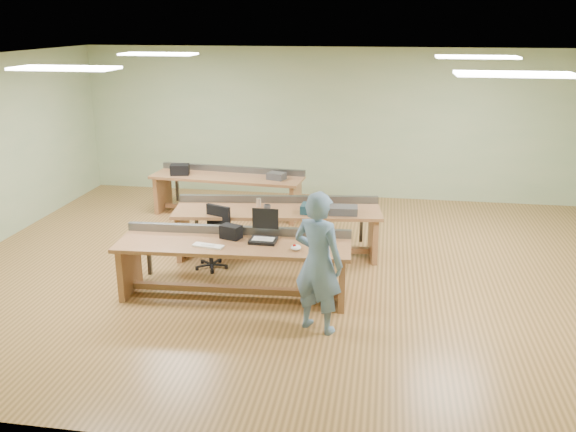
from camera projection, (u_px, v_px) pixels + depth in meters
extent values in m
plane|color=#9E6F3C|center=(296.00, 268.00, 9.00)|extent=(10.00, 10.00, 0.00)
plane|color=silver|center=(297.00, 60.00, 8.07)|extent=(10.00, 10.00, 0.00)
cube|color=#A6B689|center=(326.00, 124.00, 12.29)|extent=(10.00, 0.04, 3.00)
cube|color=#A6B689|center=(221.00, 288.00, 4.78)|extent=(10.00, 0.04, 3.00)
cube|color=white|center=(65.00, 68.00, 7.06)|extent=(1.20, 0.50, 0.03)
cube|color=white|center=(158.00, 54.00, 9.87)|extent=(1.20, 0.50, 0.03)
cube|color=white|center=(515.00, 74.00, 6.29)|extent=(1.20, 0.50, 0.03)
cube|color=white|center=(477.00, 57.00, 9.10)|extent=(1.20, 0.50, 0.03)
cube|color=#986840|center=(233.00, 245.00, 7.88)|extent=(3.08, 0.97, 0.05)
cube|color=#986840|center=(129.00, 267.00, 8.14)|extent=(0.12, 0.71, 0.70)
cube|color=#986840|center=(342.00, 277.00, 7.85)|extent=(0.12, 0.71, 0.70)
cube|color=#986840|center=(234.00, 289.00, 8.07)|extent=(2.74, 0.25, 0.08)
cube|color=#54575B|center=(238.00, 230.00, 8.20)|extent=(3.04, 0.24, 0.11)
cube|color=#986840|center=(277.00, 211.00, 9.28)|extent=(3.22, 1.24, 0.05)
cube|color=#986840|center=(183.00, 233.00, 9.44)|extent=(0.18, 0.74, 0.70)
cube|color=#986840|center=(373.00, 235.00, 9.35)|extent=(0.18, 0.74, 0.70)
cube|color=#986840|center=(278.00, 249.00, 9.47)|extent=(2.83, 0.47, 0.08)
cube|color=#54575B|center=(279.00, 199.00, 9.61)|extent=(3.12, 0.49, 0.11)
cube|color=#986840|center=(227.00, 177.00, 11.24)|extent=(2.87, 0.98, 0.05)
cube|color=#986840|center=(163.00, 192.00, 11.65)|extent=(0.13, 0.66, 0.70)
cube|color=#986840|center=(296.00, 202.00, 11.05)|extent=(0.13, 0.66, 0.70)
cube|color=#986840|center=(228.00, 210.00, 11.43)|extent=(2.52, 0.30, 0.08)
cube|color=#54575B|center=(233.00, 169.00, 11.52)|extent=(2.81, 0.31, 0.11)
imported|color=slate|center=(318.00, 262.00, 6.99)|extent=(0.73, 0.62, 1.70)
cube|color=black|center=(263.00, 241.00, 7.92)|extent=(0.35, 0.29, 0.04)
cube|color=black|center=(265.00, 219.00, 7.97)|extent=(0.35, 0.02, 0.27)
cube|color=silver|center=(208.00, 246.00, 7.75)|extent=(0.42, 0.20, 0.02)
ellipsoid|color=white|center=(296.00, 247.00, 7.64)|extent=(0.16, 0.18, 0.07)
cube|color=black|center=(231.00, 232.00, 8.03)|extent=(0.31, 0.25, 0.18)
cylinder|color=black|center=(211.00, 253.00, 8.96)|extent=(0.06, 0.06, 0.45)
cube|color=black|center=(210.00, 238.00, 8.88)|extent=(0.56, 0.56, 0.06)
cube|color=black|center=(219.00, 218.00, 8.97)|extent=(0.40, 0.21, 0.39)
cylinder|color=black|center=(212.00, 266.00, 9.02)|extent=(0.64, 0.64, 0.06)
cube|color=#133140|center=(314.00, 209.00, 9.08)|extent=(0.38, 0.30, 0.13)
cube|color=#38383B|center=(343.00, 210.00, 9.05)|extent=(0.44, 0.30, 0.11)
imported|color=#38383B|center=(267.00, 207.00, 9.23)|extent=(0.13, 0.13, 0.09)
cylinder|color=silver|center=(259.00, 203.00, 9.38)|extent=(0.08, 0.08, 0.13)
cube|color=black|center=(180.00, 170.00, 11.31)|extent=(0.38, 0.31, 0.19)
cube|color=#38383B|center=(276.00, 176.00, 10.99)|extent=(0.36, 0.31, 0.12)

